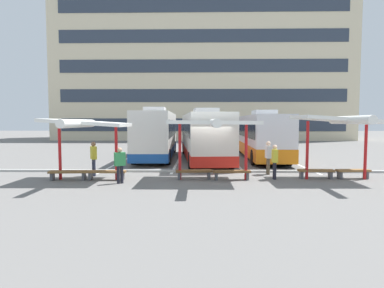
{
  "coord_description": "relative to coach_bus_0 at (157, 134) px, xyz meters",
  "views": [
    {
      "loc": [
        -0.51,
        -17.58,
        2.76
      ],
      "look_at": [
        -0.92,
        1.96,
        1.41
      ],
      "focal_mm": 30.24,
      "sensor_mm": 36.0,
      "label": 1
    }
  ],
  "objects": [
    {
      "name": "waiting_shelter_1",
      "position": [
        3.87,
        -9.81,
        0.87
      ],
      "size": [
        4.14,
        4.99,
        2.88
      ],
      "color": "red",
      "rests_on": "ground"
    },
    {
      "name": "lane_stripe_3",
      "position": [
        9.6,
        -1.03,
        -1.8
      ],
      "size": [
        0.16,
        14.0,
        0.01
      ],
      "primitive_type": "cube",
      "color": "white",
      "rests_on": "ground"
    },
    {
      "name": "lane_stripe_1",
      "position": [
        1.75,
        -1.03,
        -1.8
      ],
      "size": [
        0.16,
        14.0,
        0.01
      ],
      "primitive_type": "cube",
      "color": "white",
      "rests_on": "ground"
    },
    {
      "name": "waiting_passenger_0",
      "position": [
        6.84,
        -7.9,
        -0.79
      ],
      "size": [
        0.25,
        0.52,
        1.74
      ],
      "color": "brown",
      "rests_on": "ground"
    },
    {
      "name": "waiting_passenger_3",
      "position": [
        -2.13,
        -8.61,
        -0.78
      ],
      "size": [
        0.45,
        0.54,
        1.75
      ],
      "color": "#33384C",
      "rests_on": "ground"
    },
    {
      "name": "bench_1",
      "position": [
        -1.17,
        -9.72,
        -1.46
      ],
      "size": [
        1.82,
        0.44,
        0.45
      ],
      "color": "brown",
      "rests_on": "ground"
    },
    {
      "name": "coach_bus_1",
      "position": [
        3.54,
        -1.38,
        -0.08
      ],
      "size": [
        3.71,
        12.66,
        3.65
      ],
      "color": "silver",
      "rests_on": "ground"
    },
    {
      "name": "waiting_shelter_2",
      "position": [
        9.78,
        -9.56,
        0.99
      ],
      "size": [
        3.76,
        4.62,
        3.07
      ],
      "color": "red",
      "rests_on": "ground"
    },
    {
      "name": "lane_stripe_0",
      "position": [
        -2.18,
        -1.03,
        -1.8
      ],
      "size": [
        0.16,
        14.0,
        0.01
      ],
      "primitive_type": "cube",
      "color": "white",
      "rests_on": "ground"
    },
    {
      "name": "bench_3",
      "position": [
        4.77,
        -9.55,
        -1.46
      ],
      "size": [
        1.8,
        0.5,
        0.45
      ],
      "color": "brown",
      "rests_on": "ground"
    },
    {
      "name": "bench_5",
      "position": [
        10.68,
        -9.12,
        -1.47
      ],
      "size": [
        1.64,
        0.55,
        0.45
      ],
      "color": "brown",
      "rests_on": "ground"
    },
    {
      "name": "lane_stripe_2",
      "position": [
        5.68,
        -1.03,
        -1.8
      ],
      "size": [
        0.16,
        14.0,
        0.01
      ],
      "primitive_type": "cube",
      "color": "white",
      "rests_on": "ground"
    },
    {
      "name": "waiting_shelter_0",
      "position": [
        -2.07,
        -9.87,
        0.84
      ],
      "size": [
        3.71,
        4.36,
        2.91
      ],
      "color": "red",
      "rests_on": "ground"
    },
    {
      "name": "waiting_passenger_1",
      "position": [
        -0.32,
        -10.56,
        -0.88
      ],
      "size": [
        0.51,
        0.44,
        1.61
      ],
      "color": "black",
      "rests_on": "ground"
    },
    {
      "name": "bench_4",
      "position": [
        8.88,
        -9.16,
        -1.47
      ],
      "size": [
        1.7,
        0.47,
        0.45
      ],
      "color": "brown",
      "rests_on": "ground"
    },
    {
      "name": "platform_kerb",
      "position": [
        3.71,
        -7.26,
        -1.74
      ],
      "size": [
        44.0,
        0.24,
        0.12
      ],
      "primitive_type": "cube",
      "color": "#ADADA8",
      "rests_on": "ground"
    },
    {
      "name": "bench_0",
      "position": [
        -2.97,
        -9.81,
        -1.47
      ],
      "size": [
        1.79,
        0.57,
        0.45
      ],
      "color": "brown",
      "rests_on": "ground"
    },
    {
      "name": "bench_2",
      "position": [
        2.97,
        -9.45,
        -1.47
      ],
      "size": [
        1.77,
        0.61,
        0.45
      ],
      "color": "brown",
      "rests_on": "ground"
    },
    {
      "name": "coach_bus_2",
      "position": [
        7.85,
        -0.23,
        -0.16
      ],
      "size": [
        2.65,
        11.63,
        3.57
      ],
      "color": "silver",
      "rests_on": "ground"
    },
    {
      "name": "terminal_building",
      "position": [
        3.74,
        28.21,
        8.71
      ],
      "size": [
        44.65,
        12.77,
        23.77
      ],
      "color": "beige",
      "rests_on": "ground"
    },
    {
      "name": "waiting_passenger_2",
      "position": [
        6.84,
        -9.36,
        -0.85
      ],
      "size": [
        0.23,
        0.49,
        1.66
      ],
      "color": "black",
      "rests_on": "ground"
    },
    {
      "name": "ground_plane",
      "position": [
        3.71,
        -7.21,
        -1.8
      ],
      "size": [
        160.0,
        160.0,
        0.0
      ],
      "primitive_type": "plane",
      "color": "slate"
    },
    {
      "name": "coach_bus_0",
      "position": [
        0.0,
        0.0,
        0.0
      ],
      "size": [
        2.81,
        11.66,
        3.79
      ],
      "color": "silver",
      "rests_on": "ground"
    }
  ]
}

